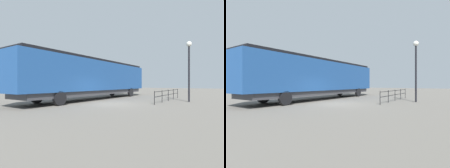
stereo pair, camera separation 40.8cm
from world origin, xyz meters
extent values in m
plane|color=#666059|center=(0.00, 0.00, 0.00)|extent=(120.00, 120.00, 0.00)
cube|color=navy|center=(-4.04, 2.59, 2.47)|extent=(3.18, 18.14, 2.95)
cube|color=black|center=(-4.04, 10.33, 2.03)|extent=(3.05, 2.66, 2.06)
cube|color=black|center=(-4.04, 2.59, 4.07)|extent=(2.86, 17.42, 0.24)
cube|color=#38383D|center=(-4.04, 2.59, 0.78)|extent=(2.86, 16.69, 0.45)
cylinder|color=black|center=(-5.48, 8.40, 0.55)|extent=(0.30, 1.10, 1.10)
cylinder|color=black|center=(-2.60, 8.40, 0.55)|extent=(0.30, 1.10, 1.10)
cylinder|color=black|center=(-5.48, -3.21, 0.55)|extent=(0.30, 1.10, 1.10)
cylinder|color=black|center=(-2.60, -3.21, 0.55)|extent=(0.30, 1.10, 1.10)
cylinder|color=black|center=(5.04, 5.17, 2.58)|extent=(0.16, 0.16, 5.15)
sphere|color=silver|center=(5.04, 5.17, 5.30)|extent=(0.48, 0.48, 0.48)
cube|color=black|center=(3.18, 5.14, 1.00)|extent=(0.04, 7.73, 0.04)
cube|color=black|center=(3.18, 5.14, 0.60)|extent=(0.04, 7.73, 0.04)
cylinder|color=black|center=(3.18, 1.27, 0.54)|extent=(0.05, 0.05, 1.08)
cylinder|color=black|center=(3.18, 3.20, 0.54)|extent=(0.05, 0.05, 1.08)
cylinder|color=black|center=(3.18, 5.14, 0.54)|extent=(0.05, 0.05, 1.08)
cylinder|color=black|center=(3.18, 7.07, 0.54)|extent=(0.05, 0.05, 1.08)
cylinder|color=black|center=(3.18, 9.00, 0.54)|extent=(0.05, 0.05, 1.08)
camera|label=1|loc=(7.94, -12.07, 1.64)|focal=28.10mm
camera|label=2|loc=(8.28, -11.84, 1.64)|focal=28.10mm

